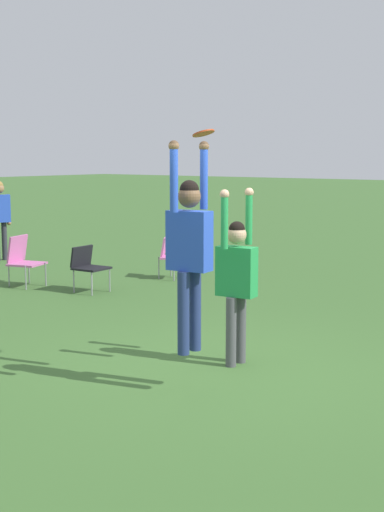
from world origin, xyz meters
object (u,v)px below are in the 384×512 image
(person_jumping, at_px, (189,242))
(person_defending, at_px, (236,273))
(person_spectator_near, at_px, (0,212))
(camping_chair_4, at_px, (23,258))
(camping_chair_1, at_px, (169,253))
(frisbee, at_px, (203,133))
(camping_chair_2, at_px, (88,264))

(person_jumping, height_order, person_defending, person_jumping)
(person_defending, distance_m, person_spectator_near, 9.53)
(person_spectator_near, bearing_deg, camping_chair_4, -96.63)
(person_jumping, bearing_deg, person_spectator_near, -34.15)
(camping_chair_1, bearing_deg, frisbee, 10.81)
(camping_chair_2, relative_size, camping_chair_4, 0.87)
(person_jumping, relative_size, camping_chair_2, 2.65)
(person_defending, bearing_deg, person_jumping, -90.00)
(person_jumping, distance_m, person_defending, 1.15)
(camping_chair_1, bearing_deg, person_defending, 15.03)
(person_defending, height_order, frisbee, frisbee)
(camping_chair_4, relative_size, person_spectator_near, 0.51)
(camping_chair_1, distance_m, person_spectator_near, 4.64)
(camping_chair_4, bearing_deg, person_jumping, 47.63)
(person_defending, distance_m, frisbee, 1.68)
(person_defending, xyz_separation_m, camping_chair_4, (1.78, 5.90, -0.54))
(person_jumping, relative_size, camping_chair_1, 2.65)
(person_jumping, distance_m, camping_chair_1, 6.79)
(frisbee, bearing_deg, camping_chair_1, 42.36)
(person_defending, xyz_separation_m, person_spectator_near, (3.57, 8.83, 0.04))
(camping_chair_1, height_order, camping_chair_2, camping_chair_1)
(frisbee, distance_m, person_spectator_near, 9.92)
(camping_chair_1, height_order, person_spectator_near, person_spectator_near)
(person_spectator_near, bearing_deg, person_jumping, -92.55)
(frisbee, relative_size, person_spectator_near, 0.13)
(person_defending, bearing_deg, person_spectator_near, 151.09)
(camping_chair_2, bearing_deg, frisbee, 54.15)
(person_jumping, bearing_deg, camping_chair_1, -56.06)
(camping_chair_2, height_order, person_spectator_near, person_spectator_near)
(camping_chair_1, height_order, camping_chair_4, camping_chair_4)
(person_defending, relative_size, frisbee, 8.66)
(person_spectator_near, bearing_deg, camping_chair_1, -59.55)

